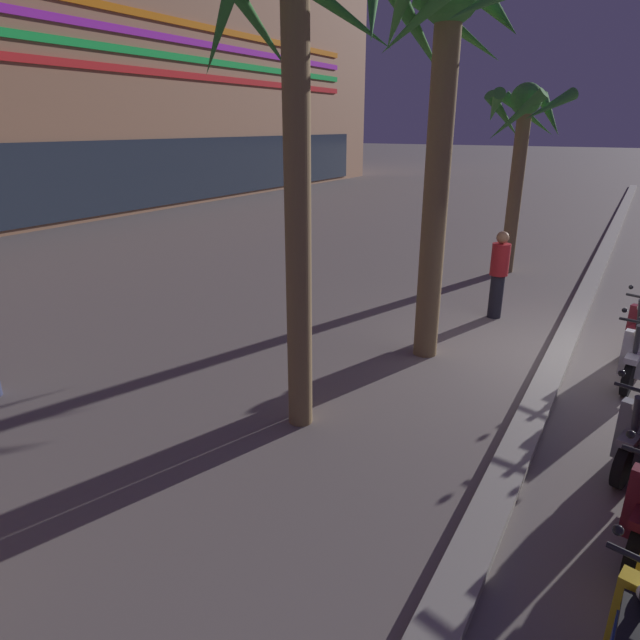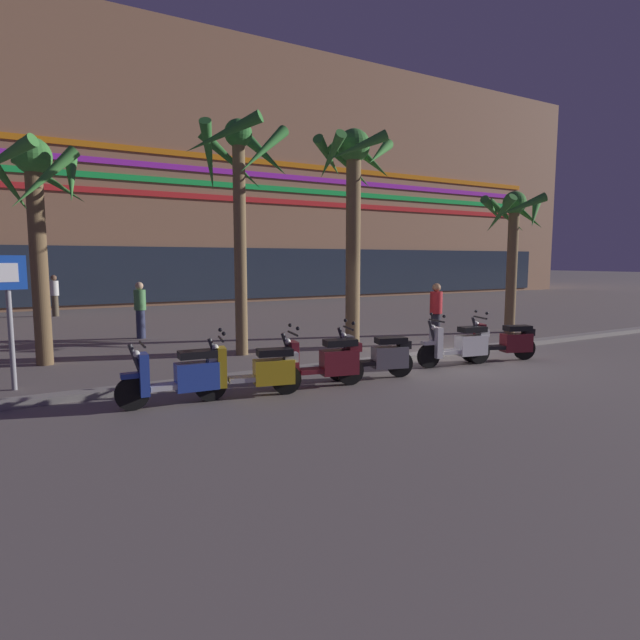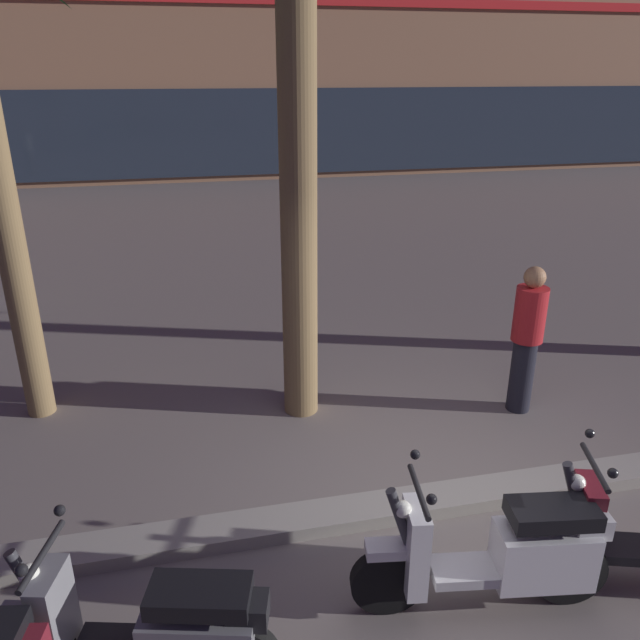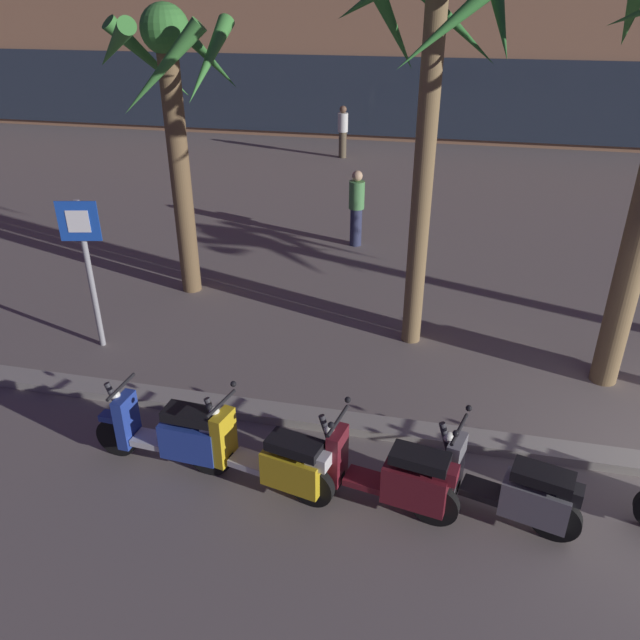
{
  "view_description": "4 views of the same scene",
  "coord_description": "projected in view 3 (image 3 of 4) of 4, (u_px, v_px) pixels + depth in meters",
  "views": [
    {
      "loc": [
        -8.88,
        -0.5,
        3.53
      ],
      "look_at": [
        -2.86,
        3.07,
        1.01
      ],
      "focal_mm": 30.33,
      "sensor_mm": 36.0,
      "label": 1
    },
    {
      "loc": [
        -8.43,
        -9.11,
        2.31
      ],
      "look_at": [
        -2.95,
        0.45,
        1.04
      ],
      "focal_mm": 29.11,
      "sensor_mm": 36.0,
      "label": 2
    },
    {
      "loc": [
        -2.12,
        -3.9,
        3.6
      ],
      "look_at": [
        -0.83,
        1.86,
        1.21
      ],
      "focal_mm": 35.0,
      "sensor_mm": 36.0,
      "label": 3
    },
    {
      "loc": [
        -3.34,
        -6.19,
        5.03
      ],
      "look_at": [
        -4.97,
        1.06,
        1.11
      ],
      "focal_mm": 34.88,
      "sensor_mm": 36.0,
      "label": 4
    }
  ],
  "objects": [
    {
      "name": "palm_tree_near_sign",
      "position": [
        295.0,
        2.0,
        5.54
      ],
      "size": [
        2.17,
        2.21,
        5.61
      ],
      "color": "olive",
      "rests_on": "ground"
    },
    {
      "name": "scooter_grey_far_back",
      "position": [
        154.0,
        633.0,
        3.75
      ],
      "size": [
        1.75,
        0.74,
        1.17
      ],
      "color": "black",
      "rests_on": "ground"
    },
    {
      "name": "curb_strip",
      "position": [
        450.0,
        498.0,
        5.52
      ],
      "size": [
        60.0,
        0.36,
        0.12
      ],
      "primitive_type": "cube",
      "color": "gray",
      "rests_on": "ground"
    },
    {
      "name": "pedestrian_by_palm_tree",
      "position": [
        527.0,
        337.0,
        6.77
      ],
      "size": [
        0.34,
        0.34,
        1.69
      ],
      "color": "black",
      "rests_on": "ground"
    },
    {
      "name": "scooter_white_tail_end",
      "position": [
        503.0,
        554.0,
        4.34
      ],
      "size": [
        1.83,
        0.63,
        1.17
      ],
      "color": "black",
      "rests_on": "ground"
    },
    {
      "name": "ground_plane",
      "position": [
        462.0,
        523.0,
        5.31
      ],
      "size": [
        200.0,
        200.0,
        0.0
      ],
      "primitive_type": "plane",
      "color": "slate"
    }
  ]
}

